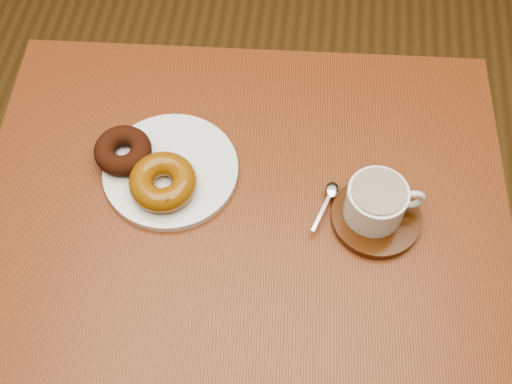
# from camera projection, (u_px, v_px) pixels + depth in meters

# --- Properties ---
(ground) EXTENTS (6.00, 6.00, 0.00)m
(ground) POSITION_uv_depth(u_px,v_px,m) (158.00, 227.00, 1.83)
(ground) COLOR brown
(ground) RESTS_ON ground
(cafe_table) EXTENTS (0.86, 0.66, 0.77)m
(cafe_table) POSITION_uv_depth(u_px,v_px,m) (244.00, 233.00, 1.10)
(cafe_table) COLOR brown
(cafe_table) RESTS_ON ground
(donut_plate) EXTENTS (0.29, 0.29, 0.01)m
(donut_plate) POSITION_uv_depth(u_px,v_px,m) (171.00, 170.00, 1.01)
(donut_plate) COLOR white
(donut_plate) RESTS_ON cafe_table
(donut_cinnamon) EXTENTS (0.11, 0.11, 0.03)m
(donut_cinnamon) POSITION_uv_depth(u_px,v_px,m) (123.00, 151.00, 1.00)
(donut_cinnamon) COLOR #36160A
(donut_cinnamon) RESTS_ON donut_plate
(donut_caramel) EXTENTS (0.14, 0.14, 0.04)m
(donut_caramel) POSITION_uv_depth(u_px,v_px,m) (163.00, 182.00, 0.97)
(donut_caramel) COLOR #8B520F
(donut_caramel) RESTS_ON donut_plate
(saucer) EXTENTS (0.14, 0.14, 0.01)m
(saucer) POSITION_uv_depth(u_px,v_px,m) (376.00, 217.00, 0.97)
(saucer) COLOR #3D1C08
(saucer) RESTS_ON cafe_table
(coffee_cup) EXTENTS (0.12, 0.09, 0.06)m
(coffee_cup) POSITION_uv_depth(u_px,v_px,m) (377.00, 201.00, 0.94)
(coffee_cup) COLOR white
(coffee_cup) RESTS_ON saucer
(teaspoon) EXTENTS (0.04, 0.09, 0.01)m
(teaspoon) POSITION_uv_depth(u_px,v_px,m) (330.00, 194.00, 0.98)
(teaspoon) COLOR silver
(teaspoon) RESTS_ON saucer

